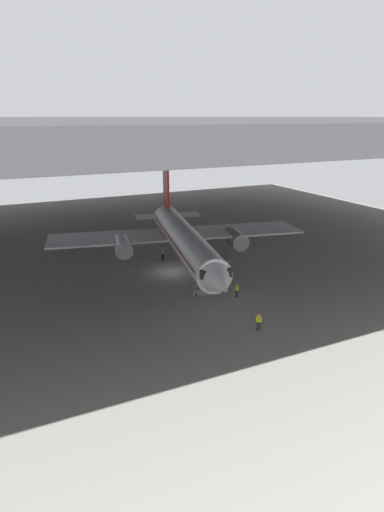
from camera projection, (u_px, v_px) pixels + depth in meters
name	position (u px, v px, depth m)	size (l,w,h in m)	color
ground_plane	(174.00, 271.00, 54.18)	(110.00, 110.00, 0.00)	gray
hangar_structure	(133.00, 123.00, 60.53)	(121.00, 99.00, 18.30)	#4C4F54
airplane_main	(184.00, 239.00, 55.92)	(35.21, 35.92, 11.34)	white
boarding_stairs	(208.00, 286.00, 47.60)	(4.37, 2.27, 4.63)	slate
crew_worker_near_nose	(259.00, 321.00, 39.05)	(0.43, 0.41, 1.63)	#232838
crew_worker_by_stairs	(237.00, 289.00, 46.19)	(0.26, 0.55, 1.59)	#232838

